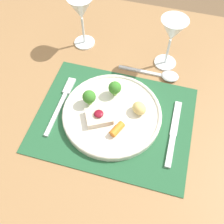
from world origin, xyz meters
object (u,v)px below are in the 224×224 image
(dinner_plate, at_px, (112,113))
(wine_glass_near, at_px, (172,33))
(fork, at_px, (62,101))
(spoon, at_px, (164,75))
(wine_glass_far, at_px, (81,11))
(knife, at_px, (173,137))

(dinner_plate, relative_size, wine_glass_near, 1.64)
(fork, bearing_deg, dinner_plate, -1.48)
(fork, height_order, spoon, spoon)
(fork, xyz_separation_m, wine_glass_far, (-0.02, 0.27, 0.13))
(dinner_plate, distance_m, spoon, 0.23)
(knife, relative_size, wine_glass_near, 1.23)
(dinner_plate, bearing_deg, wine_glass_near, 65.10)
(fork, distance_m, spoon, 0.34)
(spoon, bearing_deg, knife, -72.78)
(dinner_plate, relative_size, spoon, 1.45)
(dinner_plate, xyz_separation_m, wine_glass_near, (0.12, 0.26, 0.11))
(dinner_plate, height_order, fork, dinner_plate)
(dinner_plate, relative_size, knife, 1.34)
(dinner_plate, bearing_deg, knife, -7.65)
(spoon, bearing_deg, wine_glass_far, 166.92)
(dinner_plate, bearing_deg, spoon, 57.07)
(dinner_plate, bearing_deg, wine_glass_far, 123.09)
(spoon, height_order, wine_glass_far, wine_glass_far)
(spoon, distance_m, wine_glass_far, 0.34)
(wine_glass_far, bearing_deg, dinner_plate, -56.91)
(dinner_plate, distance_m, fork, 0.16)
(knife, bearing_deg, wine_glass_far, 139.59)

